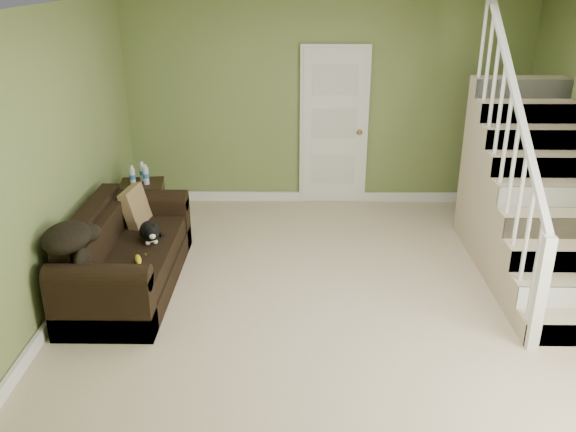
{
  "coord_description": "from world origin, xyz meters",
  "views": [
    {
      "loc": [
        -0.37,
        -4.84,
        2.89
      ],
      "look_at": [
        -0.44,
        0.28,
        0.78
      ],
      "focal_mm": 38.0,
      "sensor_mm": 36.0,
      "label": 1
    }
  ],
  "objects_px": {
    "cat": "(149,232)",
    "banana": "(138,260)",
    "side_table": "(143,206)",
    "sofa": "(124,258)"
  },
  "relations": [
    {
      "from": "banana",
      "to": "cat",
      "type": "bearing_deg",
      "value": 71.44
    },
    {
      "from": "side_table",
      "to": "cat",
      "type": "distance_m",
      "value": 1.31
    },
    {
      "from": "sofa",
      "to": "cat",
      "type": "xyz_separation_m",
      "value": [
        0.23,
        0.12,
        0.22
      ]
    },
    {
      "from": "cat",
      "to": "banana",
      "type": "xyz_separation_m",
      "value": [
        0.0,
        -0.46,
        -0.07
      ]
    },
    {
      "from": "cat",
      "to": "banana",
      "type": "distance_m",
      "value": 0.47
    },
    {
      "from": "side_table",
      "to": "banana",
      "type": "height_order",
      "value": "side_table"
    },
    {
      "from": "side_table",
      "to": "banana",
      "type": "relative_size",
      "value": 4.1
    },
    {
      "from": "sofa",
      "to": "side_table",
      "type": "xyz_separation_m",
      "value": [
        -0.14,
        1.36,
        -0.0
      ]
    },
    {
      "from": "sofa",
      "to": "banana",
      "type": "xyz_separation_m",
      "value": [
        0.23,
        -0.34,
        0.15
      ]
    },
    {
      "from": "banana",
      "to": "side_table",
      "type": "bearing_deg",
      "value": 83.38
    }
  ]
}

